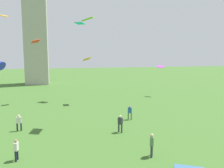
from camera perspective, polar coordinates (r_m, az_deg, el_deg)
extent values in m
cube|color=#A8A399|center=(64.00, -18.77, 19.23)|extent=(5.64, 5.64, 42.37)
cylinder|color=#51754C|center=(27.42, 4.84, -8.05)|extent=(0.15, 0.15, 0.81)
cylinder|color=#51754C|center=(27.53, 4.09, -7.98)|extent=(0.15, 0.15, 0.81)
cube|color=#235693|center=(27.29, 4.48, -6.55)|extent=(0.50, 0.46, 0.64)
sphere|color=#A37556|center=(27.19, 4.49, -5.65)|extent=(0.24, 0.24, 0.24)
cylinder|color=#2D3338|center=(18.49, 9.90, -15.89)|extent=(0.16, 0.16, 0.86)
cylinder|color=#2D3338|center=(18.12, 9.81, -16.38)|extent=(0.16, 0.16, 0.86)
cube|color=#51754C|center=(18.01, 9.91, -13.88)|extent=(0.45, 0.54, 0.68)
sphere|color=#D8AD84|center=(17.85, 9.94, -12.49)|extent=(0.25, 0.25, 0.25)
cylinder|color=#1E2333|center=(18.64, -22.87, -16.33)|extent=(0.14, 0.14, 0.77)
cylinder|color=#1E2333|center=(18.95, -22.51, -15.92)|extent=(0.14, 0.14, 0.77)
cube|color=silver|center=(18.53, -22.80, -14.16)|extent=(0.31, 0.45, 0.61)
sphere|color=#A37556|center=(18.39, -22.87, -12.94)|extent=(0.23, 0.23, 0.23)
cylinder|color=#1E2333|center=(25.31, -21.71, -9.90)|extent=(0.15, 0.15, 0.81)
cylinder|color=#1E2333|center=(25.36, -22.55, -9.90)|extent=(0.15, 0.15, 0.81)
cube|color=silver|center=(25.14, -22.21, -8.33)|extent=(0.44, 0.26, 0.64)
sphere|color=beige|center=(25.03, -22.26, -7.36)|extent=(0.23, 0.23, 0.23)
cylinder|color=#2D3338|center=(23.25, 1.69, -10.86)|extent=(0.16, 0.16, 0.84)
cylinder|color=#2D3338|center=(23.01, 2.43, -11.05)|extent=(0.16, 0.16, 0.84)
cube|color=#2D3338|center=(22.90, 2.07, -9.17)|extent=(0.47, 0.52, 0.66)
sphere|color=beige|center=(22.78, 2.07, -8.08)|extent=(0.24, 0.24, 0.24)
cube|color=#0ECAD2|center=(39.71, -8.05, 14.75)|extent=(1.88, 1.85, 0.35)
cube|color=red|center=(38.27, -18.48, 10.08)|extent=(1.45, 1.43, 0.74)
cube|color=gold|center=(31.44, -25.33, 15.11)|extent=(0.85, 1.16, 0.41)
cube|color=#D039EF|center=(43.27, 12.02, 4.23)|extent=(1.38, 1.30, 0.43)
cube|color=orange|center=(35.96, -6.26, 6.20)|extent=(1.25, 1.64, 0.68)
cube|color=#69C612|center=(25.16, -5.97, 15.83)|extent=(1.58, 2.03, 0.70)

